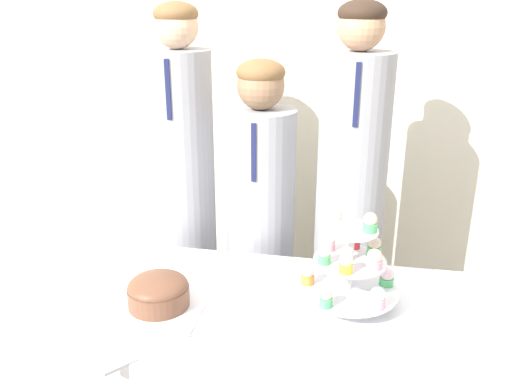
{
  "coord_description": "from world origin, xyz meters",
  "views": [
    {
      "loc": [
        0.32,
        -1.09,
        1.66
      ],
      "look_at": [
        0.04,
        0.38,
        1.09
      ],
      "focal_mm": 38.0,
      "sensor_mm": 36.0,
      "label": 1
    }
  ],
  "objects_px": {
    "round_cake": "(158,293)",
    "student_0": "(186,212)",
    "student_1": "(260,241)",
    "student_2": "(348,225)",
    "cake_knife": "(139,357)",
    "cupcake_stand": "(351,265)"
  },
  "relations": [
    {
      "from": "student_1",
      "to": "student_2",
      "type": "distance_m",
      "value": 0.37
    },
    {
      "from": "cupcake_stand",
      "to": "student_2",
      "type": "bearing_deg",
      "value": 91.84
    },
    {
      "from": "student_0",
      "to": "cupcake_stand",
      "type": "bearing_deg",
      "value": -35.48
    },
    {
      "from": "cupcake_stand",
      "to": "student_2",
      "type": "height_order",
      "value": "student_2"
    },
    {
      "from": "student_1",
      "to": "cupcake_stand",
      "type": "bearing_deg",
      "value": -52.93
    },
    {
      "from": "round_cake",
      "to": "student_0",
      "type": "bearing_deg",
      "value": 100.18
    },
    {
      "from": "cake_knife",
      "to": "student_1",
      "type": "height_order",
      "value": "student_1"
    },
    {
      "from": "cake_knife",
      "to": "student_0",
      "type": "height_order",
      "value": "student_0"
    },
    {
      "from": "round_cake",
      "to": "cupcake_stand",
      "type": "distance_m",
      "value": 0.6
    },
    {
      "from": "student_1",
      "to": "student_2",
      "type": "relative_size",
      "value": 0.87
    },
    {
      "from": "cupcake_stand",
      "to": "student_0",
      "type": "height_order",
      "value": "student_0"
    },
    {
      "from": "student_2",
      "to": "cake_knife",
      "type": "bearing_deg",
      "value": -121.27
    },
    {
      "from": "cake_knife",
      "to": "student_1",
      "type": "relative_size",
      "value": 0.18
    },
    {
      "from": "student_1",
      "to": "round_cake",
      "type": "bearing_deg",
      "value": -108.19
    },
    {
      "from": "round_cake",
      "to": "student_2",
      "type": "height_order",
      "value": "student_2"
    },
    {
      "from": "round_cake",
      "to": "student_2",
      "type": "xyz_separation_m",
      "value": [
        0.56,
        0.63,
        0.0
      ]
    },
    {
      "from": "cake_knife",
      "to": "student_2",
      "type": "xyz_separation_m",
      "value": [
        0.53,
        0.87,
        0.05
      ]
    },
    {
      "from": "round_cake",
      "to": "cake_knife",
      "type": "bearing_deg",
      "value": -82.44
    },
    {
      "from": "round_cake",
      "to": "cake_knife",
      "type": "height_order",
      "value": "round_cake"
    },
    {
      "from": "cake_knife",
      "to": "student_0",
      "type": "relative_size",
      "value": 0.16
    },
    {
      "from": "cake_knife",
      "to": "student_0",
      "type": "distance_m",
      "value": 0.88
    },
    {
      "from": "cupcake_stand",
      "to": "student_1",
      "type": "xyz_separation_m",
      "value": [
        -0.37,
        0.49,
        -0.18
      ]
    }
  ]
}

